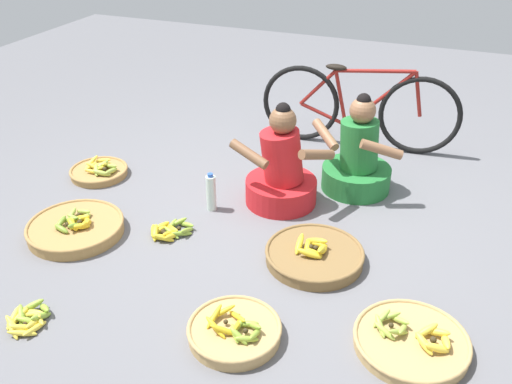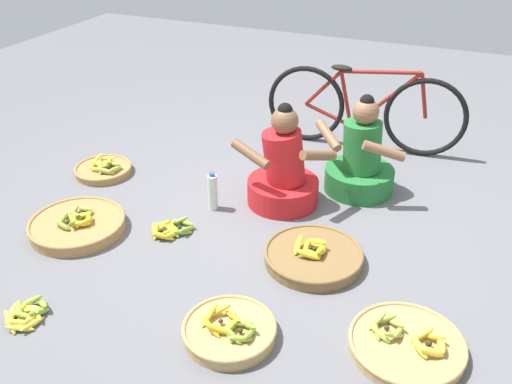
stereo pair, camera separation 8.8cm
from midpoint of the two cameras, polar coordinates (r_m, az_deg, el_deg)
ground_plane at (r=3.88m, az=1.81°, el=-3.12°), size 10.00×10.00×0.00m
vendor_woman_front at (r=4.00m, az=3.42°, el=1.98°), size 0.70×0.52×0.77m
vendor_woman_behind at (r=4.24m, az=11.23°, el=3.09°), size 0.72×0.52×0.77m
bicycle_leaning at (r=4.90m, az=11.48°, el=8.33°), size 1.70×0.19×0.73m
banana_basket_near_bicycle at (r=3.04m, az=16.02°, el=-14.74°), size 0.59×0.59×0.14m
banana_basket_back_center at (r=2.99m, az=-1.86°, el=-13.96°), size 0.50×0.50×0.14m
banana_basket_mid_left at (r=4.64m, az=-14.83°, el=2.29°), size 0.46×0.46×0.13m
banana_basket_mid_right at (r=3.94m, az=-17.22°, el=-3.21°), size 0.64×0.64×0.15m
banana_basket_near_vendor at (r=3.51m, az=6.61°, el=-6.50°), size 0.62×0.62×0.16m
loose_bananas_front_left at (r=3.33m, az=-21.78°, el=-11.54°), size 0.23×0.30×0.09m
loose_bananas_front_right at (r=3.79m, az=-8.21°, el=-3.84°), size 0.30×0.30×0.09m
water_bottle at (r=3.97m, az=-3.83°, el=-0.00°), size 0.07×0.07×0.29m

